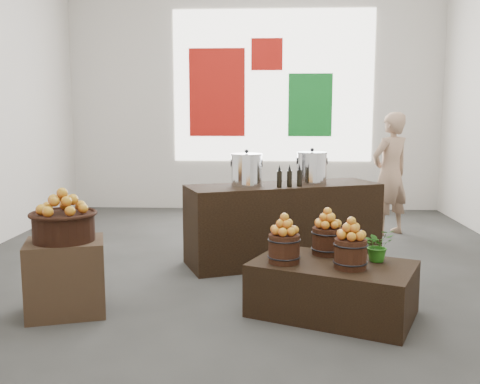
{
  "coord_description": "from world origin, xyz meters",
  "views": [
    {
      "loc": [
        0.22,
        -5.26,
        1.54
      ],
      "look_at": [
        -0.03,
        -0.4,
        0.84
      ],
      "focal_mm": 40.0,
      "sensor_mm": 36.0,
      "label": 1
    }
  ],
  "objects_px": {
    "crate": "(66,277)",
    "stock_pot_left": "(247,171)",
    "wicker_basket": "(64,227)",
    "shopper": "(390,174)",
    "display_table": "(332,289)",
    "counter": "(283,223)",
    "stock_pot_center": "(312,168)"
  },
  "relations": [
    {
      "from": "crate",
      "to": "stock_pot_left",
      "type": "relative_size",
      "value": 1.86
    },
    {
      "from": "wicker_basket",
      "to": "shopper",
      "type": "relative_size",
      "value": 0.29
    },
    {
      "from": "stock_pot_left",
      "to": "shopper",
      "type": "bearing_deg",
      "value": 40.69
    },
    {
      "from": "crate",
      "to": "stock_pot_left",
      "type": "bearing_deg",
      "value": 46.8
    },
    {
      "from": "display_table",
      "to": "stock_pot_left",
      "type": "height_order",
      "value": "stock_pot_left"
    },
    {
      "from": "counter",
      "to": "shopper",
      "type": "relative_size",
      "value": 1.28
    },
    {
      "from": "stock_pot_left",
      "to": "wicker_basket",
      "type": "bearing_deg",
      "value": -133.2
    },
    {
      "from": "display_table",
      "to": "stock_pot_left",
      "type": "distance_m",
      "value": 1.72
    },
    {
      "from": "display_table",
      "to": "stock_pot_center",
      "type": "distance_m",
      "value": 1.81
    },
    {
      "from": "display_table",
      "to": "stock_pot_center",
      "type": "xyz_separation_m",
      "value": [
        -0.04,
        1.63,
        0.77
      ]
    },
    {
      "from": "wicker_basket",
      "to": "shopper",
      "type": "xyz_separation_m",
      "value": [
        3.14,
        2.98,
        0.1
      ]
    },
    {
      "from": "display_table",
      "to": "shopper",
      "type": "bearing_deg",
      "value": 93.1
    },
    {
      "from": "crate",
      "to": "display_table",
      "type": "height_order",
      "value": "crate"
    },
    {
      "from": "crate",
      "to": "stock_pot_left",
      "type": "xyz_separation_m",
      "value": [
        1.35,
        1.44,
        0.69
      ]
    },
    {
      "from": "wicker_basket",
      "to": "stock_pot_left",
      "type": "xyz_separation_m",
      "value": [
        1.35,
        1.44,
        0.29
      ]
    },
    {
      "from": "stock_pot_center",
      "to": "shopper",
      "type": "height_order",
      "value": "shopper"
    },
    {
      "from": "wicker_basket",
      "to": "counter",
      "type": "height_order",
      "value": "counter"
    },
    {
      "from": "shopper",
      "to": "counter",
      "type": "bearing_deg",
      "value": 12.33
    },
    {
      "from": "crate",
      "to": "display_table",
      "type": "bearing_deg",
      "value": 2.11
    },
    {
      "from": "crate",
      "to": "display_table",
      "type": "distance_m",
      "value": 2.07
    },
    {
      "from": "stock_pot_center",
      "to": "shopper",
      "type": "distance_m",
      "value": 1.69
    },
    {
      "from": "crate",
      "to": "shopper",
      "type": "distance_m",
      "value": 4.35
    },
    {
      "from": "wicker_basket",
      "to": "stock_pot_center",
      "type": "height_order",
      "value": "stock_pot_center"
    },
    {
      "from": "stock_pot_left",
      "to": "shopper",
      "type": "xyz_separation_m",
      "value": [
        1.79,
        1.54,
        -0.19
      ]
    },
    {
      "from": "counter",
      "to": "stock_pot_center",
      "type": "relative_size",
      "value": 6.47
    },
    {
      "from": "wicker_basket",
      "to": "stock_pot_center",
      "type": "relative_size",
      "value": 1.49
    },
    {
      "from": "display_table",
      "to": "shopper",
      "type": "height_order",
      "value": "shopper"
    },
    {
      "from": "display_table",
      "to": "stock_pot_left",
      "type": "xyz_separation_m",
      "value": [
        -0.72,
        1.36,
        0.77
      ]
    },
    {
      "from": "crate",
      "to": "stock_pot_center",
      "type": "relative_size",
      "value": 1.86
    },
    {
      "from": "shopper",
      "to": "stock_pot_left",
      "type": "bearing_deg",
      "value": 8.47
    },
    {
      "from": "wicker_basket",
      "to": "counter",
      "type": "xyz_separation_m",
      "value": [
        1.73,
        1.59,
        -0.27
      ]
    },
    {
      "from": "stock_pot_left",
      "to": "stock_pot_center",
      "type": "xyz_separation_m",
      "value": [
        0.68,
        0.27,
        0.0
      ]
    }
  ]
}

